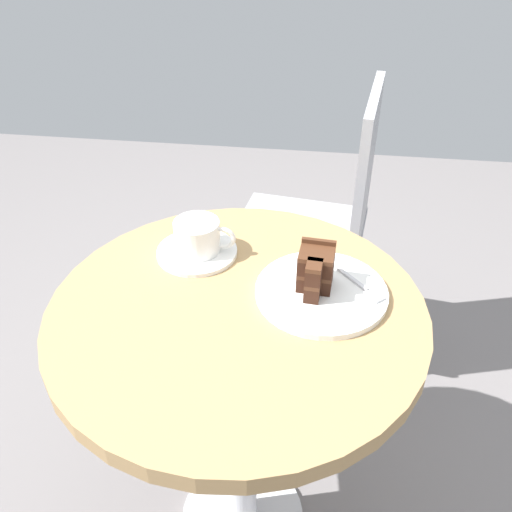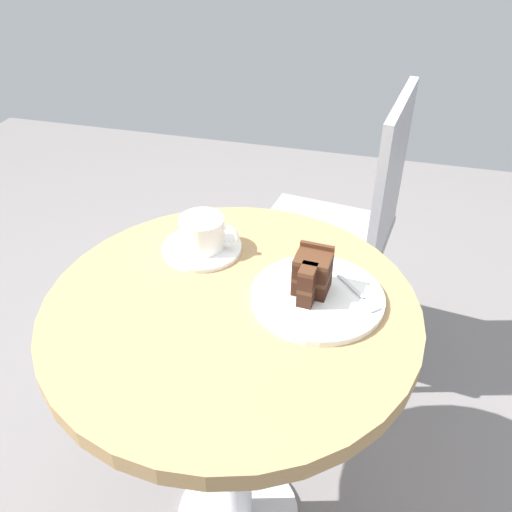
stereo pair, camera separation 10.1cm
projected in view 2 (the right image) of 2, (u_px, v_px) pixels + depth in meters
cafe_table at (232, 354)px, 1.03m from camera, size 0.67×0.67×0.71m
saucer at (202, 248)px, 1.09m from camera, size 0.16×0.16×0.01m
coffee_cup at (203, 232)px, 1.07m from camera, size 0.12×0.09×0.07m
teaspoon at (192, 233)px, 1.13m from camera, size 0.05×0.11×0.00m
cake_plate at (317, 297)px, 0.97m from camera, size 0.24×0.24×0.01m
cake_slice at (312, 274)px, 0.95m from camera, size 0.07×0.09×0.08m
fork at (358, 293)px, 0.96m from camera, size 0.10×0.11×0.00m
napkin at (323, 282)px, 1.01m from camera, size 0.13×0.14×0.00m
cafe_chair at (352, 219)px, 1.54m from camera, size 0.43×0.43×0.89m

